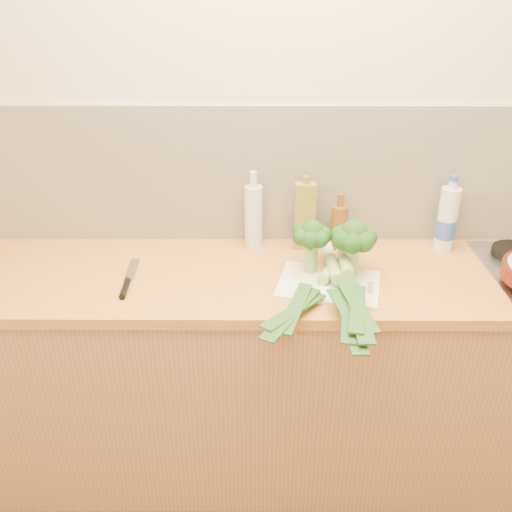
% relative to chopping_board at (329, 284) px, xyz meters
% --- Properties ---
extents(room_shell, '(3.50, 3.50, 3.50)m').
position_rel_chopping_board_xyz_m(room_shell, '(-0.14, 0.38, 0.26)').
color(room_shell, beige).
rests_on(room_shell, ground).
extents(counter, '(3.20, 0.62, 0.90)m').
position_rel_chopping_board_xyz_m(counter, '(-0.14, 0.09, -0.45)').
color(counter, '#A27C43').
rests_on(counter, ground).
extents(chopping_board, '(0.39, 0.33, 0.01)m').
position_rel_chopping_board_xyz_m(chopping_board, '(0.00, 0.00, 0.00)').
color(chopping_board, silver).
rests_on(chopping_board, counter).
extents(broccoli_left, '(0.14, 0.14, 0.20)m').
position_rel_chopping_board_xyz_m(broccoli_left, '(-0.06, 0.09, 0.14)').
color(broccoli_left, '#8DB167').
rests_on(broccoli_left, chopping_board).
extents(broccoli_right, '(0.16, 0.16, 0.21)m').
position_rel_chopping_board_xyz_m(broccoli_right, '(0.08, 0.06, 0.15)').
color(broccoli_right, '#8DB167').
rests_on(broccoli_right, chopping_board).
extents(leek_front, '(0.36, 0.60, 0.04)m').
position_rel_chopping_board_xyz_m(leek_front, '(-0.03, -0.02, 0.03)').
color(leek_front, white).
rests_on(leek_front, chopping_board).
extents(leek_mid, '(0.11, 0.70, 0.04)m').
position_rel_chopping_board_xyz_m(leek_mid, '(0.02, -0.04, 0.05)').
color(leek_mid, white).
rests_on(leek_mid, chopping_board).
extents(leek_back, '(0.10, 0.61, 0.04)m').
position_rel_chopping_board_xyz_m(leek_back, '(0.06, -0.07, 0.06)').
color(leek_back, white).
rests_on(leek_back, chopping_board).
extents(chefs_knife, '(0.04, 0.30, 0.02)m').
position_rel_chopping_board_xyz_m(chefs_knife, '(-0.71, -0.00, 0.00)').
color(chefs_knife, silver).
rests_on(chefs_knife, counter).
extents(oil_tin, '(0.08, 0.05, 0.30)m').
position_rel_chopping_board_xyz_m(oil_tin, '(-0.07, 0.30, 0.13)').
color(oil_tin, olive).
rests_on(oil_tin, counter).
extents(glass_bottle, '(0.07, 0.07, 0.31)m').
position_rel_chopping_board_xyz_m(glass_bottle, '(-0.27, 0.32, 0.12)').
color(glass_bottle, silver).
rests_on(glass_bottle, counter).
extents(amber_bottle, '(0.06, 0.06, 0.23)m').
position_rel_chopping_board_xyz_m(amber_bottle, '(0.07, 0.30, 0.09)').
color(amber_bottle, brown).
rests_on(amber_bottle, counter).
extents(water_bottle, '(0.08, 0.08, 0.28)m').
position_rel_chopping_board_xyz_m(water_bottle, '(0.48, 0.29, 0.11)').
color(water_bottle, silver).
rests_on(water_bottle, counter).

